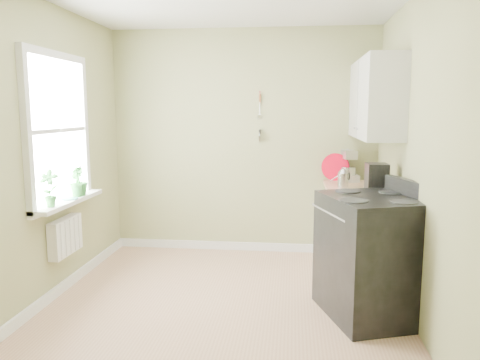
# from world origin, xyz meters

# --- Properties ---
(floor) EXTENTS (3.20, 3.60, 0.02)m
(floor) POSITION_xyz_m (0.00, 0.00, -0.01)
(floor) COLOR tan
(floor) RESTS_ON ground
(wall_back) EXTENTS (3.20, 0.02, 2.70)m
(wall_back) POSITION_xyz_m (0.00, 1.81, 1.35)
(wall_back) COLOR tan
(wall_back) RESTS_ON floor
(wall_left) EXTENTS (0.02, 3.60, 2.70)m
(wall_left) POSITION_xyz_m (-1.61, 0.00, 1.35)
(wall_left) COLOR tan
(wall_left) RESTS_ON floor
(wall_right) EXTENTS (0.02, 3.60, 2.70)m
(wall_right) POSITION_xyz_m (1.61, 0.00, 1.35)
(wall_right) COLOR tan
(wall_right) RESTS_ON floor
(base_cabinets) EXTENTS (0.60, 1.60, 0.87)m
(base_cabinets) POSITION_xyz_m (1.30, 1.00, 0.43)
(base_cabinets) COLOR white
(base_cabinets) RESTS_ON floor
(countertop) EXTENTS (0.64, 1.60, 0.04)m
(countertop) POSITION_xyz_m (1.29, 1.00, 0.89)
(countertop) COLOR #D5A982
(countertop) RESTS_ON base_cabinets
(upper_cabinets) EXTENTS (0.35, 1.40, 0.80)m
(upper_cabinets) POSITION_xyz_m (1.43, 1.10, 1.85)
(upper_cabinets) COLOR white
(upper_cabinets) RESTS_ON wall_right
(window) EXTENTS (0.06, 1.14, 1.44)m
(window) POSITION_xyz_m (-1.58, 0.30, 1.55)
(window) COLOR white
(window) RESTS_ON wall_left
(window_sill) EXTENTS (0.18, 1.14, 0.04)m
(window_sill) POSITION_xyz_m (-1.51, 0.30, 0.88)
(window_sill) COLOR white
(window_sill) RESTS_ON wall_left
(radiator) EXTENTS (0.12, 0.50, 0.35)m
(radiator) POSITION_xyz_m (-1.54, 0.25, 0.55)
(radiator) COLOR white
(radiator) RESTS_ON wall_left
(wall_utensils) EXTENTS (0.02, 0.14, 0.58)m
(wall_utensils) POSITION_xyz_m (0.20, 1.78, 1.56)
(wall_utensils) COLOR #D5A982
(wall_utensils) RESTS_ON wall_back
(stove) EXTENTS (0.98, 1.03, 1.16)m
(stove) POSITION_xyz_m (1.28, 0.05, 0.52)
(stove) COLOR black
(stove) RESTS_ON floor
(stand_mixer) EXTENTS (0.25, 0.36, 0.41)m
(stand_mixer) POSITION_xyz_m (1.25, 1.74, 1.08)
(stand_mixer) COLOR #B2B2B7
(stand_mixer) RESTS_ON countertop
(kettle) EXTENTS (0.20, 0.12, 0.20)m
(kettle) POSITION_xyz_m (1.14, 1.22, 1.01)
(kettle) COLOR silver
(kettle) RESTS_ON countertop
(coffee_maker) EXTENTS (0.20, 0.22, 0.33)m
(coffee_maker) POSITION_xyz_m (1.39, 0.62, 1.07)
(coffee_maker) COLOR black
(coffee_maker) RESTS_ON countertop
(red_tray) EXTENTS (0.33, 0.14, 0.33)m
(red_tray) POSITION_xyz_m (1.10, 1.72, 1.07)
(red_tray) COLOR #AB021A
(red_tray) RESTS_ON countertop
(jar) EXTENTS (0.07, 0.07, 0.08)m
(jar) POSITION_xyz_m (1.10, 0.30, 0.95)
(jar) COLOR beige
(jar) RESTS_ON countertop
(plant_a) EXTENTS (0.20, 0.16, 0.33)m
(plant_a) POSITION_xyz_m (-1.50, -0.06, 1.07)
(plant_a) COLOR #338335
(plant_a) RESTS_ON window_sill
(plant_b) EXTENTS (0.20, 0.20, 0.29)m
(plant_b) POSITION_xyz_m (-1.50, 0.45, 1.04)
(plant_b) COLOR #338335
(plant_b) RESTS_ON window_sill
(plant_c) EXTENTS (0.18, 0.18, 0.31)m
(plant_c) POSITION_xyz_m (-1.50, 0.50, 1.05)
(plant_c) COLOR #338335
(plant_c) RESTS_ON window_sill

